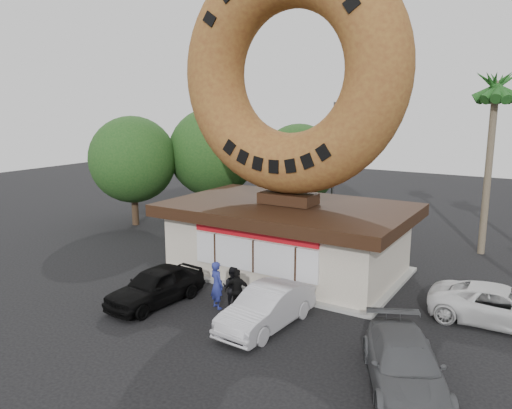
{
  "coord_description": "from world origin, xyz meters",
  "views": [
    {
      "loc": [
        10.69,
        -14.25,
        7.88
      ],
      "look_at": [
        -0.54,
        4.0,
        3.54
      ],
      "focal_mm": 35.0,
      "sensor_mm": 36.0,
      "label": 1
    }
  ],
  "objects_px": {
    "person_center": "(232,287)",
    "person_right": "(238,291)",
    "car_black": "(156,286)",
    "car_silver": "(267,308)",
    "car_white": "(502,306)",
    "car_grey": "(405,365)",
    "giant_donut": "(290,72)",
    "donut_shop": "(288,235)",
    "person_left": "(217,285)",
    "street_lamp": "(335,157)"
  },
  "relations": [
    {
      "from": "giant_donut",
      "to": "donut_shop",
      "type": "bearing_deg",
      "value": -90.0
    },
    {
      "from": "giant_donut",
      "to": "person_right",
      "type": "relative_size",
      "value": 6.35
    },
    {
      "from": "person_right",
      "to": "car_white",
      "type": "bearing_deg",
      "value": -176.45
    },
    {
      "from": "person_center",
      "to": "person_right",
      "type": "bearing_deg",
      "value": 134.0
    },
    {
      "from": "person_right",
      "to": "car_grey",
      "type": "bearing_deg",
      "value": 143.17
    },
    {
      "from": "donut_shop",
      "to": "car_grey",
      "type": "relative_size",
      "value": 2.29
    },
    {
      "from": "car_black",
      "to": "car_silver",
      "type": "relative_size",
      "value": 0.98
    },
    {
      "from": "car_silver",
      "to": "donut_shop",
      "type": "bearing_deg",
      "value": 115.2
    },
    {
      "from": "giant_donut",
      "to": "person_center",
      "type": "bearing_deg",
      "value": -87.35
    },
    {
      "from": "street_lamp",
      "to": "car_white",
      "type": "distance_m",
      "value": 16.32
    },
    {
      "from": "car_silver",
      "to": "car_grey",
      "type": "relative_size",
      "value": 0.91
    },
    {
      "from": "car_silver",
      "to": "car_white",
      "type": "xyz_separation_m",
      "value": [
        7.15,
        4.62,
        -0.04
      ]
    },
    {
      "from": "person_right",
      "to": "car_black",
      "type": "xyz_separation_m",
      "value": [
        -3.28,
        -1.0,
        -0.12
      ]
    },
    {
      "from": "giant_donut",
      "to": "street_lamp",
      "type": "relative_size",
      "value": 1.36
    },
    {
      "from": "person_left",
      "to": "car_grey",
      "type": "distance_m",
      "value": 8.02
    },
    {
      "from": "car_grey",
      "to": "car_white",
      "type": "distance_m",
      "value": 6.26
    },
    {
      "from": "person_center",
      "to": "car_black",
      "type": "xyz_separation_m",
      "value": [
        -2.85,
        -1.26,
        -0.1
      ]
    },
    {
      "from": "car_white",
      "to": "car_black",
      "type": "bearing_deg",
      "value": 111.68
    },
    {
      "from": "giant_donut",
      "to": "street_lamp",
      "type": "height_order",
      "value": "giant_donut"
    },
    {
      "from": "person_left",
      "to": "car_black",
      "type": "relative_size",
      "value": 0.43
    },
    {
      "from": "person_right",
      "to": "giant_donut",
      "type": "bearing_deg",
      "value": -104.41
    },
    {
      "from": "person_right",
      "to": "donut_shop",
      "type": "bearing_deg",
      "value": -104.39
    },
    {
      "from": "donut_shop",
      "to": "car_white",
      "type": "xyz_separation_m",
      "value": [
        9.4,
        -1.17,
        -1.07
      ]
    },
    {
      "from": "person_left",
      "to": "car_white",
      "type": "bearing_deg",
      "value": -134.54
    },
    {
      "from": "giant_donut",
      "to": "person_left",
      "type": "bearing_deg",
      "value": -92.9
    },
    {
      "from": "person_center",
      "to": "street_lamp",
      "type": "bearing_deg",
      "value": -96.76
    },
    {
      "from": "donut_shop",
      "to": "car_black",
      "type": "xyz_separation_m",
      "value": [
        -2.62,
        -6.26,
        -1.02
      ]
    },
    {
      "from": "car_grey",
      "to": "donut_shop",
      "type": "bearing_deg",
      "value": 111.29
    },
    {
      "from": "donut_shop",
      "to": "person_right",
      "type": "xyz_separation_m",
      "value": [
        0.65,
        -5.26,
        -0.91
      ]
    },
    {
      "from": "person_right",
      "to": "car_grey",
      "type": "relative_size",
      "value": 0.35
    },
    {
      "from": "car_grey",
      "to": "car_white",
      "type": "xyz_separation_m",
      "value": [
        1.87,
        5.97,
        -0.01
      ]
    },
    {
      "from": "giant_donut",
      "to": "car_grey",
      "type": "relative_size",
      "value": 2.23
    },
    {
      "from": "car_black",
      "to": "car_white",
      "type": "height_order",
      "value": "car_black"
    },
    {
      "from": "person_right",
      "to": "car_white",
      "type": "xyz_separation_m",
      "value": [
        8.75,
        4.09,
        -0.16
      ]
    },
    {
      "from": "giant_donut",
      "to": "car_silver",
      "type": "bearing_deg",
      "value": -68.76
    },
    {
      "from": "person_left",
      "to": "car_black",
      "type": "height_order",
      "value": "person_left"
    },
    {
      "from": "person_right",
      "to": "car_black",
      "type": "relative_size",
      "value": 0.39
    },
    {
      "from": "person_center",
      "to": "car_white",
      "type": "height_order",
      "value": "person_center"
    },
    {
      "from": "person_left",
      "to": "person_center",
      "type": "bearing_deg",
      "value": -124.24
    },
    {
      "from": "giant_donut",
      "to": "car_white",
      "type": "bearing_deg",
      "value": -7.19
    },
    {
      "from": "person_right",
      "to": "street_lamp",
      "type": "bearing_deg",
      "value": -102.15
    },
    {
      "from": "car_black",
      "to": "car_grey",
      "type": "relative_size",
      "value": 0.89
    },
    {
      "from": "person_center",
      "to": "car_grey",
      "type": "distance_m",
      "value": 7.61
    },
    {
      "from": "person_left",
      "to": "car_grey",
      "type": "height_order",
      "value": "person_left"
    },
    {
      "from": "car_grey",
      "to": "car_white",
      "type": "relative_size",
      "value": 0.97
    },
    {
      "from": "giant_donut",
      "to": "person_right",
      "type": "bearing_deg",
      "value": -82.92
    },
    {
      "from": "donut_shop",
      "to": "person_center",
      "type": "height_order",
      "value": "donut_shop"
    },
    {
      "from": "street_lamp",
      "to": "car_white",
      "type": "xyz_separation_m",
      "value": [
        11.26,
        -11.19,
        -3.78
      ]
    },
    {
      "from": "giant_donut",
      "to": "person_left",
      "type": "distance_m",
      "value": 9.89
    },
    {
      "from": "person_center",
      "to": "car_white",
      "type": "relative_size",
      "value": 0.33
    }
  ]
}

